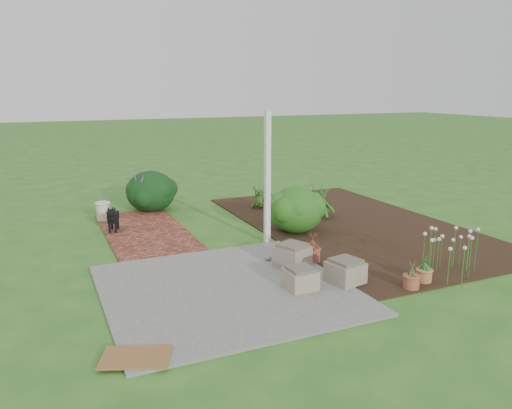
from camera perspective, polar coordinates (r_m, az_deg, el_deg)
name	(u,v)px	position (r m, az deg, el deg)	size (l,w,h in m)	color
ground	(255,246)	(9.45, -0.12, -4.75)	(80.00, 80.00, 0.00)	#30641F
concrete_patio	(226,289)	(7.48, -3.49, -9.58)	(3.50, 3.50, 0.04)	#62625F
brick_path	(146,231)	(10.56, -12.51, -3.02)	(1.60, 3.50, 0.04)	brown
garden_bed	(350,224)	(11.06, 10.75, -2.24)	(4.00, 7.00, 0.03)	black
veranda_post	(267,179)	(9.36, 1.31, 2.95)	(0.10, 0.10, 2.50)	white
stone_trough_near	(345,272)	(7.72, 10.17, -7.63)	(0.47, 0.47, 0.31)	#716555
stone_trough_mid	(300,279)	(7.42, 5.10, -8.49)	(0.42, 0.42, 0.28)	gray
stone_trough_far	(292,256)	(8.31, 4.18, -5.89)	(0.48, 0.48, 0.32)	#7B6B5F
coir_doormat	(136,357)	(5.83, -13.56, -16.60)	(0.75, 0.48, 0.02)	brown
black_dog	(113,217)	(10.58, -16.05, -1.37)	(0.30, 0.58, 0.52)	black
cream_ceramic_urn	(103,211)	(11.61, -17.07, -0.74)	(0.29, 0.29, 0.39)	beige
evergreen_shrub	(296,209)	(10.22, 4.60, -0.49)	(1.11, 1.11, 0.94)	#0E4211
agapanthus_clump_back	(319,197)	(11.44, 7.17, 0.84)	(1.01, 1.01, 0.91)	#103C0D
agapanthus_clump_front	(260,193)	(12.28, 0.49, 1.30)	(0.79, 0.79, 0.70)	#1A3610
pink_flower_patch	(451,253)	(8.43, 21.39, -5.16)	(1.13, 1.13, 0.72)	#113D0F
terracotta_pot_bronze	(312,255)	(8.59, 6.44, -5.72)	(0.27, 0.27, 0.22)	brown
terracotta_pot_small_left	(424,275)	(8.10, 18.65, -7.67)	(0.23, 0.23, 0.19)	#B86E3E
terracotta_pot_small_right	(411,282)	(7.78, 17.33, -8.42)	(0.23, 0.23, 0.20)	#9D4D35
purple_flowering_bush	(151,190)	(12.29, -11.94, 1.59)	(1.18, 1.18, 1.00)	black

